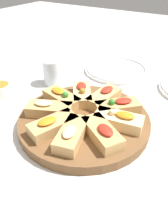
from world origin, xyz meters
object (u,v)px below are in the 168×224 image
serving_board (84,121)px  plate_left (116,69)px  dipping_bowl (0,89)px  water_glass (52,72)px

serving_board → plate_left: bearing=102.0°
serving_board → plate_left: (-0.07, 0.35, -0.00)m
plate_left → dipping_bowl: size_ratio=3.30×
serving_board → plate_left: size_ratio=1.38×
plate_left → serving_board: bearing=-78.0°
serving_board → dipping_bowl: 0.31m
plate_left → dipping_bowl: dipping_bowl is taller
water_glass → dipping_bowl: water_glass is taller
serving_board → water_glass: size_ratio=3.99×
serving_board → plate_left: serving_board is taller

